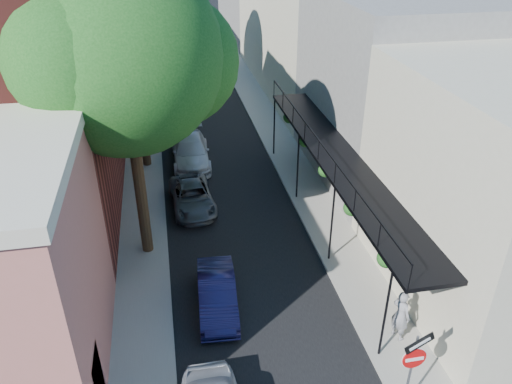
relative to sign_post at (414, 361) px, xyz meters
name	(u,v)px	position (x,y,z in m)	size (l,w,h in m)	color
road_surface	(197,93)	(-3.16, 29.03, -2.03)	(6.00, 64.00, 0.01)	black
sidewalk_left	(144,95)	(-7.16, 29.03, -1.98)	(2.00, 64.00, 0.12)	gray
sidewalk_right	(249,89)	(0.84, 29.03, -1.98)	(2.00, 64.00, 0.12)	gray
buildings_left	(55,36)	(-12.46, 27.79, 2.90)	(10.10, 59.10, 12.00)	#C36E64
buildings_right	(315,30)	(5.83, 28.51, 2.39)	(9.80, 55.00, 10.00)	beige
sign_post	(414,361)	(0.00, 0.00, 0.00)	(0.89, 0.17, 2.99)	#595B60
oak_near	(137,58)	(-6.53, 9.29, 5.84)	(7.48, 6.80, 11.42)	#332414
oak_mid	(140,33)	(-6.58, 17.26, 5.02)	(6.60, 6.00, 10.20)	#332414
parked_car_b	(217,294)	(-4.56, 5.20, -1.42)	(1.29, 3.71, 1.22)	#16143F
parked_car_c	(192,197)	(-4.87, 12.20, -1.47)	(1.89, 4.09, 1.14)	#4D5053
parked_car_d	(191,151)	(-4.56, 16.96, -1.33)	(1.97, 4.84, 1.41)	silver
parked_car_e	(168,122)	(-5.61, 21.67, -1.36)	(1.60, 3.97, 1.35)	black
parked_car_f	(170,96)	(-5.26, 26.84, -1.43)	(1.29, 3.70, 1.22)	gray
pedestrian	(401,315)	(1.01, 2.60, -0.99)	(0.68, 0.44, 1.85)	gray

